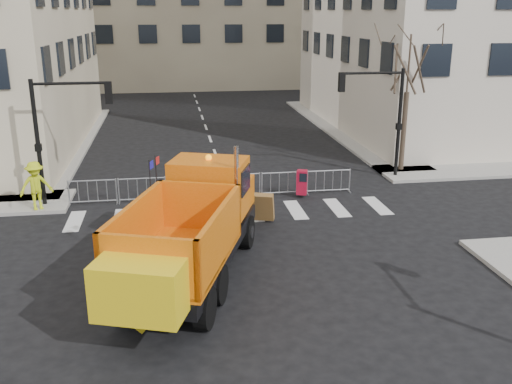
{
  "coord_description": "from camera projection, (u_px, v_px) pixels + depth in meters",
  "views": [
    {
      "loc": [
        -2.6,
        -16.61,
        7.99
      ],
      "look_at": [
        0.35,
        2.5,
        1.83
      ],
      "focal_mm": 40.0,
      "sensor_mm": 36.0,
      "label": 1
    }
  ],
  "objects": [
    {
      "name": "newspaper_box",
      "position": [
        302.0,
        182.0,
        25.4
      ],
      "size": [
        0.56,
        0.53,
        1.1
      ],
      "primitive_type": "cube",
      "rotation": [
        0.0,
        0.0,
        -0.35
      ],
      "color": "maroon",
      "rests_on": "sidewalk_back"
    },
    {
      "name": "cop_a",
      "position": [
        216.0,
        207.0,
        21.77
      ],
      "size": [
        0.66,
        0.48,
        1.69
      ],
      "primitive_type": "imported",
      "rotation": [
        0.0,
        0.0,
        3.27
      ],
      "color": "black",
      "rests_on": "ground"
    },
    {
      "name": "sidewalk_back",
      "position": [
        229.0,
        190.0,
        26.43
      ],
      "size": [
        64.0,
        5.0,
        0.15
      ],
      "primitive_type": "cube",
      "color": "gray",
      "rests_on": "ground"
    },
    {
      "name": "crowd_barriers",
      "position": [
        214.0,
        186.0,
        25.33
      ],
      "size": [
        12.6,
        0.6,
        1.1
      ],
      "primitive_type": null,
      "color": "#9EA0A5",
      "rests_on": "ground"
    },
    {
      "name": "ground",
      "position": [
        257.0,
        270.0,
        18.45
      ],
      "size": [
        120.0,
        120.0,
        0.0
      ],
      "primitive_type": "plane",
      "color": "black",
      "rests_on": "ground"
    },
    {
      "name": "cop_b",
      "position": [
        225.0,
        197.0,
        22.62
      ],
      "size": [
        1.09,
        0.96,
        1.89
      ],
      "primitive_type": "imported",
      "rotation": [
        0.0,
        0.0,
        2.83
      ],
      "color": "black",
      "rests_on": "ground"
    },
    {
      "name": "plow_truck",
      "position": [
        190.0,
        228.0,
        17.07
      ],
      "size": [
        6.02,
        10.67,
        4.01
      ],
      "rotation": [
        0.0,
        0.0,
        1.23
      ],
      "color": "black",
      "rests_on": "ground"
    },
    {
      "name": "traffic_light_right",
      "position": [
        399.0,
        125.0,
        27.81
      ],
      "size": [
        0.18,
        0.18,
        5.4
      ],
      "primitive_type": "cylinder",
      "color": "black",
      "rests_on": "ground"
    },
    {
      "name": "street_tree",
      "position": [
        406.0,
        100.0,
        28.53
      ],
      "size": [
        3.0,
        3.0,
        7.5
      ],
      "primitive_type": null,
      "color": "#382B21",
      "rests_on": "ground"
    },
    {
      "name": "traffic_light_left",
      "position": [
        38.0,
        145.0,
        23.53
      ],
      "size": [
        0.18,
        0.18,
        5.4
      ],
      "primitive_type": "cylinder",
      "color": "black",
      "rests_on": "ground"
    },
    {
      "name": "worker",
      "position": [
        36.0,
        186.0,
        23.32
      ],
      "size": [
        1.5,
        1.19,
        2.03
      ],
      "primitive_type": "imported",
      "rotation": [
        0.0,
        0.0,
        0.39
      ],
      "color": "#C6D719",
      "rests_on": "sidewalk_back"
    },
    {
      "name": "cop_c",
      "position": [
        224.0,
        192.0,
        23.05
      ],
      "size": [
        1.25,
        0.98,
        1.99
      ],
      "primitive_type": "imported",
      "rotation": [
        0.0,
        0.0,
        3.63
      ],
      "color": "black",
      "rests_on": "ground"
    }
  ]
}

